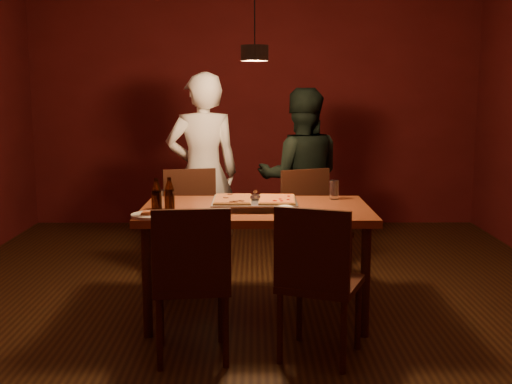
{
  "coord_description": "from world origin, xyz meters",
  "views": [
    {
      "loc": [
        -0.0,
        -4.24,
        1.52
      ],
      "look_at": [
        0.01,
        -0.08,
        0.85
      ],
      "focal_mm": 45.0,
      "sensor_mm": 36.0,
      "label": 1
    }
  ],
  "objects_px": {
    "chair_far_right": "(311,216)",
    "beer_bottle_a": "(157,197)",
    "chair_far_left": "(192,216)",
    "chair_near_right": "(317,269)",
    "diner_dark": "(301,178)",
    "pizza_tray": "(255,204)",
    "pendant_lamp": "(255,51)",
    "plate_slice": "(151,215)",
    "dining_table": "(256,218)",
    "beer_bottle_b": "(170,196)",
    "diner_white": "(203,173)",
    "chair_near_left": "(191,269)"
  },
  "relations": [
    {
      "from": "chair_far_left",
      "to": "pendant_lamp",
      "type": "bearing_deg",
      "value": 109.27
    },
    {
      "from": "dining_table",
      "to": "pendant_lamp",
      "type": "height_order",
      "value": "pendant_lamp"
    },
    {
      "from": "beer_bottle_a",
      "to": "diner_white",
      "type": "distance_m",
      "value": 1.46
    },
    {
      "from": "plate_slice",
      "to": "chair_far_left",
      "type": "bearing_deg",
      "value": 82.36
    },
    {
      "from": "beer_bottle_b",
      "to": "pendant_lamp",
      "type": "xyz_separation_m",
      "value": [
        0.52,
        0.36,
        0.89
      ]
    },
    {
      "from": "chair_far_right",
      "to": "beer_bottle_a",
      "type": "relative_size",
      "value": 2.34
    },
    {
      "from": "chair_near_right",
      "to": "pendant_lamp",
      "type": "bearing_deg",
      "value": 134.02
    },
    {
      "from": "chair_near_right",
      "to": "plate_slice",
      "type": "height_order",
      "value": "chair_near_right"
    },
    {
      "from": "pizza_tray",
      "to": "dining_table",
      "type": "bearing_deg",
      "value": 51.22
    },
    {
      "from": "chair_far_left",
      "to": "pendant_lamp",
      "type": "height_order",
      "value": "pendant_lamp"
    },
    {
      "from": "beer_bottle_a",
      "to": "chair_far_left",
      "type": "bearing_deg",
      "value": 84.29
    },
    {
      "from": "chair_far_right",
      "to": "plate_slice",
      "type": "bearing_deg",
      "value": 21.46
    },
    {
      "from": "chair_near_left",
      "to": "chair_near_right",
      "type": "distance_m",
      "value": 0.69
    },
    {
      "from": "chair_near_right",
      "to": "pizza_tray",
      "type": "distance_m",
      "value": 0.85
    },
    {
      "from": "diner_white",
      "to": "chair_far_left",
      "type": "bearing_deg",
      "value": 68.24
    },
    {
      "from": "dining_table",
      "to": "diner_white",
      "type": "distance_m",
      "value": 1.22
    },
    {
      "from": "pizza_tray",
      "to": "beer_bottle_a",
      "type": "height_order",
      "value": "beer_bottle_a"
    },
    {
      "from": "chair_near_left",
      "to": "diner_white",
      "type": "height_order",
      "value": "diner_white"
    },
    {
      "from": "chair_near_right",
      "to": "beer_bottle_b",
      "type": "relative_size",
      "value": 2.31
    },
    {
      "from": "chair_far_right",
      "to": "diner_white",
      "type": "height_order",
      "value": "diner_white"
    },
    {
      "from": "diner_white",
      "to": "beer_bottle_b",
      "type": "bearing_deg",
      "value": 73.61
    },
    {
      "from": "pendant_lamp",
      "to": "pizza_tray",
      "type": "bearing_deg",
      "value": -90.39
    },
    {
      "from": "chair_near_right",
      "to": "diner_white",
      "type": "relative_size",
      "value": 0.33
    },
    {
      "from": "beer_bottle_b",
      "to": "pendant_lamp",
      "type": "relative_size",
      "value": 0.21
    },
    {
      "from": "chair_near_right",
      "to": "pizza_tray",
      "type": "height_order",
      "value": "chair_near_right"
    },
    {
      "from": "chair_far_left",
      "to": "diner_dark",
      "type": "height_order",
      "value": "diner_dark"
    },
    {
      "from": "pizza_tray",
      "to": "diner_white",
      "type": "distance_m",
      "value": 1.22
    },
    {
      "from": "plate_slice",
      "to": "chair_far_right",
      "type": "bearing_deg",
      "value": 44.87
    },
    {
      "from": "chair_near_right",
      "to": "beer_bottle_a",
      "type": "height_order",
      "value": "beer_bottle_a"
    },
    {
      "from": "chair_far_right",
      "to": "beer_bottle_b",
      "type": "distance_m",
      "value": 1.45
    },
    {
      "from": "chair_far_right",
      "to": "beer_bottle_a",
      "type": "bearing_deg",
      "value": 22.5
    },
    {
      "from": "plate_slice",
      "to": "diner_dark",
      "type": "distance_m",
      "value": 1.9
    },
    {
      "from": "dining_table",
      "to": "pendant_lamp",
      "type": "relative_size",
      "value": 1.36
    },
    {
      "from": "chair_far_left",
      "to": "chair_near_left",
      "type": "xyz_separation_m",
      "value": [
        0.14,
        -1.51,
        0.0
      ]
    },
    {
      "from": "chair_near_left",
      "to": "beer_bottle_b",
      "type": "bearing_deg",
      "value": 103.4
    },
    {
      "from": "pizza_tray",
      "to": "diner_white",
      "type": "bearing_deg",
      "value": 113.75
    },
    {
      "from": "chair_far_right",
      "to": "beer_bottle_b",
      "type": "relative_size",
      "value": 2.34
    },
    {
      "from": "chair_far_left",
      "to": "diner_white",
      "type": "xyz_separation_m",
      "value": [
        0.06,
        0.36,
        0.29
      ]
    },
    {
      "from": "chair_near_left",
      "to": "beer_bottle_a",
      "type": "bearing_deg",
      "value": 113.27
    },
    {
      "from": "dining_table",
      "to": "chair_near_right",
      "type": "xyz_separation_m",
      "value": [
        0.33,
        -0.75,
        -0.14
      ]
    },
    {
      "from": "chair_near_right",
      "to": "pendant_lamp",
      "type": "distance_m",
      "value": 1.51
    },
    {
      "from": "chair_far_left",
      "to": "beer_bottle_b",
      "type": "height_order",
      "value": "beer_bottle_b"
    },
    {
      "from": "beer_bottle_b",
      "to": "diner_white",
      "type": "distance_m",
      "value": 1.41
    },
    {
      "from": "pizza_tray",
      "to": "diner_dark",
      "type": "bearing_deg",
      "value": 75.84
    },
    {
      "from": "chair_far_right",
      "to": "diner_dark",
      "type": "xyz_separation_m",
      "value": [
        -0.05,
        0.52,
        0.23
      ]
    },
    {
      "from": "dining_table",
      "to": "plate_slice",
      "type": "relative_size",
      "value": 6.17
    },
    {
      "from": "pizza_tray",
      "to": "beer_bottle_a",
      "type": "distance_m",
      "value": 0.68
    },
    {
      "from": "pizza_tray",
      "to": "diner_dark",
      "type": "distance_m",
      "value": 1.34
    },
    {
      "from": "pendant_lamp",
      "to": "chair_far_right",
      "type": "bearing_deg",
      "value": 56.77
    },
    {
      "from": "chair_near_right",
      "to": "diner_dark",
      "type": "xyz_separation_m",
      "value": [
        0.05,
        2.02,
        0.23
      ]
    }
  ]
}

